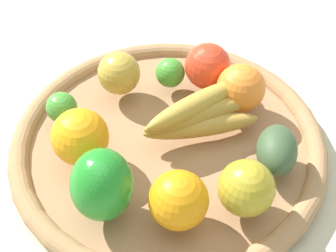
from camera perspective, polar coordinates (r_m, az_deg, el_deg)
ground_plane at (r=0.75m, az=0.00°, el=-2.93°), size 2.40×2.40×0.00m
basket at (r=0.74m, az=0.00°, el=-2.09°), size 0.46×0.46×0.04m
avocado at (r=0.68m, az=12.29°, el=-2.71°), size 0.09×0.10×0.05m
bell_pepper at (r=0.61m, az=-7.55°, el=-6.64°), size 0.11×0.11×0.10m
apple_2 at (r=0.78m, az=-5.61°, el=6.01°), size 0.09×0.09×0.07m
orange_2 at (r=0.61m, az=1.21°, el=-8.43°), size 0.10×0.10×0.07m
orange_1 at (r=0.68m, az=-9.99°, el=-1.24°), size 0.11×0.11×0.08m
orange_0 at (r=0.75m, az=8.30°, el=4.32°), size 0.10×0.10×0.07m
lime_1 at (r=0.75m, az=-12.03°, el=2.08°), size 0.06×0.06×0.05m
lime_0 at (r=0.79m, az=0.24°, el=6.10°), size 0.06×0.06×0.05m
banana_bunch at (r=0.71m, az=3.54°, el=1.35°), size 0.17×0.09×0.06m
apple_1 at (r=0.78m, az=4.56°, el=6.82°), size 0.10×0.10×0.07m
apple_0 at (r=0.63m, az=8.90°, el=-7.00°), size 0.10×0.10×0.07m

